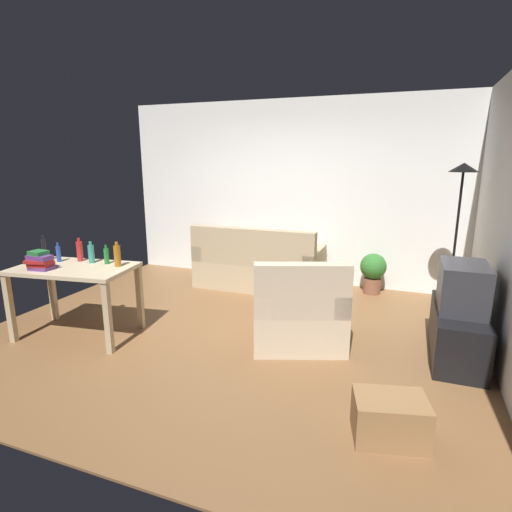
{
  "coord_description": "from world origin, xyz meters",
  "views": [
    {
      "loc": [
        1.73,
        -3.82,
        1.86
      ],
      "look_at": [
        0.1,
        0.5,
        0.75
      ],
      "focal_mm": 28.65,
      "sensor_mm": 36.0,
      "label": 1
    }
  ],
  "objects_px": {
    "desk": "(75,277)",
    "potted_plant": "(373,270)",
    "tv": "(463,287)",
    "bottle_red": "(80,251)",
    "torchiere_lamp": "(460,199)",
    "bottle_green": "(106,256)",
    "couch": "(258,267)",
    "bottle_dark": "(44,250)",
    "bottle_tall": "(91,254)",
    "book_stack": "(40,261)",
    "bottle_amber": "(117,256)",
    "tv_stand": "(457,333)",
    "storage_box": "(390,418)",
    "bottle_blue": "(58,254)",
    "armchair": "(299,314)"
  },
  "relations": [
    {
      "from": "desk",
      "to": "potted_plant",
      "type": "distance_m",
      "value": 3.82
    },
    {
      "from": "tv",
      "to": "bottle_red",
      "type": "height_order",
      "value": "bottle_red"
    },
    {
      "from": "torchiere_lamp",
      "to": "bottle_green",
      "type": "height_order",
      "value": "torchiere_lamp"
    },
    {
      "from": "couch",
      "to": "bottle_dark",
      "type": "xyz_separation_m",
      "value": [
        -1.69,
        -2.16,
        0.58
      ]
    },
    {
      "from": "desk",
      "to": "bottle_tall",
      "type": "relative_size",
      "value": 5.47
    },
    {
      "from": "torchiere_lamp",
      "to": "bottle_green",
      "type": "relative_size",
      "value": 8.78
    },
    {
      "from": "bottle_dark",
      "to": "tv",
      "type": "bearing_deg",
      "value": 10.68
    },
    {
      "from": "bottle_red",
      "to": "book_stack",
      "type": "distance_m",
      "value": 0.44
    },
    {
      "from": "desk",
      "to": "bottle_green",
      "type": "bearing_deg",
      "value": 33.36
    },
    {
      "from": "torchiere_lamp",
      "to": "bottle_amber",
      "type": "relative_size",
      "value": 6.93
    },
    {
      "from": "torchiere_lamp",
      "to": "book_stack",
      "type": "height_order",
      "value": "torchiere_lamp"
    },
    {
      "from": "desk",
      "to": "tv_stand",
      "type": "bearing_deg",
      "value": 5.48
    },
    {
      "from": "storage_box",
      "to": "bottle_blue",
      "type": "bearing_deg",
      "value": 168.89
    },
    {
      "from": "storage_box",
      "to": "bottle_dark",
      "type": "xyz_separation_m",
      "value": [
        -3.69,
        0.66,
        0.74
      ]
    },
    {
      "from": "bottle_amber",
      "to": "tv_stand",
      "type": "bearing_deg",
      "value": 12.03
    },
    {
      "from": "tv",
      "to": "storage_box",
      "type": "bearing_deg",
      "value": 159.9
    },
    {
      "from": "bottle_green",
      "to": "bottle_dark",
      "type": "bearing_deg",
      "value": -169.16
    },
    {
      "from": "potted_plant",
      "to": "bottle_dark",
      "type": "distance_m",
      "value": 4.15
    },
    {
      "from": "bottle_dark",
      "to": "bottle_green",
      "type": "height_order",
      "value": "bottle_dark"
    },
    {
      "from": "torchiere_lamp",
      "to": "desk",
      "type": "xyz_separation_m",
      "value": [
        -3.75,
        -1.93,
        -0.76
      ]
    },
    {
      "from": "couch",
      "to": "book_stack",
      "type": "distance_m",
      "value": 2.89
    },
    {
      "from": "potted_plant",
      "to": "bottle_dark",
      "type": "relative_size",
      "value": 1.98
    },
    {
      "from": "bottle_red",
      "to": "desk",
      "type": "bearing_deg",
      "value": -63.5
    },
    {
      "from": "tv",
      "to": "armchair",
      "type": "height_order",
      "value": "same"
    },
    {
      "from": "bottle_blue",
      "to": "bottle_amber",
      "type": "height_order",
      "value": "bottle_amber"
    },
    {
      "from": "storage_box",
      "to": "book_stack",
      "type": "bearing_deg",
      "value": 173.74
    },
    {
      "from": "desk",
      "to": "storage_box",
      "type": "distance_m",
      "value": 3.31
    },
    {
      "from": "tv_stand",
      "to": "bottle_dark",
      "type": "xyz_separation_m",
      "value": [
        -4.22,
        -0.8,
        0.65
      ]
    },
    {
      "from": "armchair",
      "to": "bottle_amber",
      "type": "height_order",
      "value": "bottle_amber"
    },
    {
      "from": "bottle_red",
      "to": "armchair",
      "type": "bearing_deg",
      "value": 9.73
    },
    {
      "from": "potted_plant",
      "to": "bottle_amber",
      "type": "bearing_deg",
      "value": -135.04
    },
    {
      "from": "armchair",
      "to": "tv",
      "type": "bearing_deg",
      "value": 169.59
    },
    {
      "from": "armchair",
      "to": "bottle_red",
      "type": "distance_m",
      "value": 2.47
    },
    {
      "from": "tv_stand",
      "to": "potted_plant",
      "type": "bearing_deg",
      "value": 28.99
    },
    {
      "from": "desk",
      "to": "bottle_blue",
      "type": "relative_size",
      "value": 6.07
    },
    {
      "from": "bottle_tall",
      "to": "book_stack",
      "type": "xyz_separation_m",
      "value": [
        -0.29,
        -0.4,
        -0.01
      ]
    },
    {
      "from": "bottle_blue",
      "to": "bottle_green",
      "type": "distance_m",
      "value": 0.56
    },
    {
      "from": "torchiere_lamp",
      "to": "book_stack",
      "type": "bearing_deg",
      "value": -151.71
    },
    {
      "from": "bottle_dark",
      "to": "bottle_blue",
      "type": "xyz_separation_m",
      "value": [
        0.17,
        0.03,
        -0.04
      ]
    },
    {
      "from": "bottle_dark",
      "to": "bottle_tall",
      "type": "height_order",
      "value": "bottle_dark"
    },
    {
      "from": "desk",
      "to": "armchair",
      "type": "height_order",
      "value": "armchair"
    },
    {
      "from": "bottle_blue",
      "to": "book_stack",
      "type": "xyz_separation_m",
      "value": [
        0.08,
        -0.31,
        -0.0
      ]
    },
    {
      "from": "bottle_blue",
      "to": "book_stack",
      "type": "relative_size",
      "value": 0.8
    },
    {
      "from": "book_stack",
      "to": "bottle_dark",
      "type": "bearing_deg",
      "value": 131.59
    },
    {
      "from": "tv_stand",
      "to": "desk",
      "type": "distance_m",
      "value": 3.87
    },
    {
      "from": "bottle_green",
      "to": "desk",
      "type": "bearing_deg",
      "value": -138.98
    },
    {
      "from": "bottle_blue",
      "to": "book_stack",
      "type": "height_order",
      "value": "bottle_blue"
    },
    {
      "from": "storage_box",
      "to": "bottle_red",
      "type": "xyz_separation_m",
      "value": [
        -3.32,
        0.8,
        0.72
      ]
    },
    {
      "from": "couch",
      "to": "bottle_amber",
      "type": "xyz_separation_m",
      "value": [
        -0.79,
        -2.07,
        0.57
      ]
    },
    {
      "from": "bottle_green",
      "to": "couch",
      "type": "bearing_deg",
      "value": 64.31
    }
  ]
}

